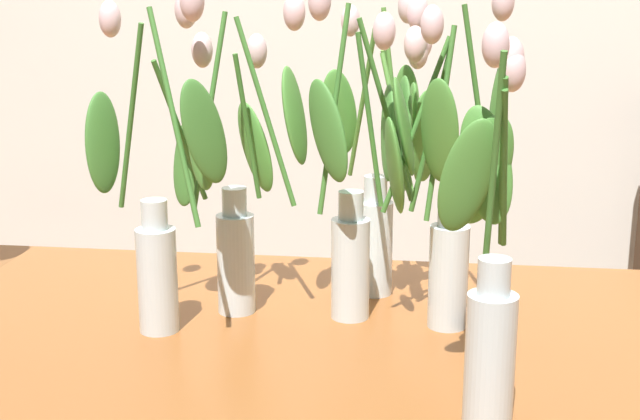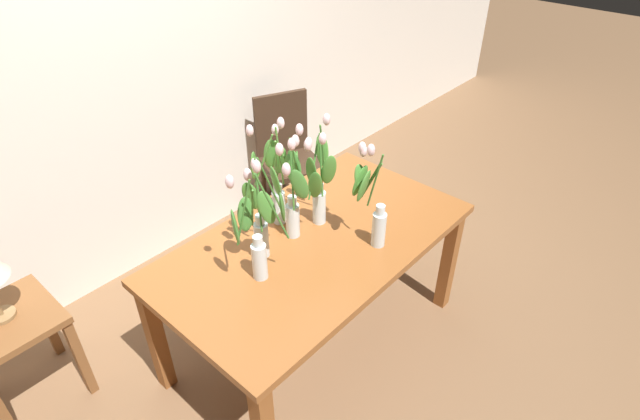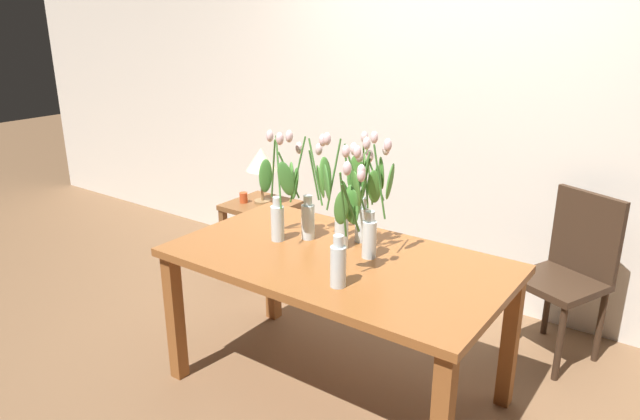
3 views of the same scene
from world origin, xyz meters
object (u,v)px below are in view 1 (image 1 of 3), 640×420
object	(u,v)px
tulip_vase_1	(360,198)
tulip_vase_5	(242,198)
tulip_vase_0	(488,265)
tulip_vase_4	(385,174)
tulip_vase_2	(161,210)
dining_table	(370,391)
tulip_vase_3	(442,194)

from	to	relation	value
tulip_vase_1	tulip_vase_5	bearing A→B (deg)	-178.80
tulip_vase_0	tulip_vase_4	bearing A→B (deg)	109.72
tulip_vase_1	tulip_vase_2	xyz separation A→B (m)	(-0.33, -0.10, -0.01)
dining_table	tulip_vase_5	size ratio (longest dim) A/B	2.82
tulip_vase_0	tulip_vase_4	xyz separation A→B (m)	(-0.17, 0.47, 0.02)
tulip_vase_4	tulip_vase_5	distance (m)	0.29
dining_table	tulip_vase_3	bearing A→B (deg)	32.54
dining_table	tulip_vase_1	world-z (taller)	tulip_vase_1
tulip_vase_0	tulip_vase_4	size ratio (longest dim) A/B	0.93
dining_table	tulip_vase_3	size ratio (longest dim) A/B	2.77
tulip_vase_0	tulip_vase_1	bearing A→B (deg)	122.35
tulip_vase_1	tulip_vase_4	world-z (taller)	tulip_vase_1
tulip_vase_0	tulip_vase_2	xyz separation A→B (m)	(-0.53, 0.22, 0.00)
tulip_vase_0	tulip_vase_5	size ratio (longest dim) A/B	0.93
tulip_vase_0	tulip_vase_2	world-z (taller)	tulip_vase_2
tulip_vase_0	tulip_vase_2	bearing A→B (deg)	157.24
tulip_vase_0	tulip_vase_5	distance (m)	0.52
tulip_vase_5	tulip_vase_1	bearing A→B (deg)	1.20
tulip_vase_3	tulip_vase_4	size ratio (longest dim) A/B	1.02
tulip_vase_2	tulip_vase_5	size ratio (longest dim) A/B	1.03
dining_table	tulip_vase_0	xyz separation A→B (m)	(0.17, -0.21, 0.30)
tulip_vase_2	dining_table	bearing A→B (deg)	-1.72
tulip_vase_2	tulip_vase_4	world-z (taller)	tulip_vase_2
tulip_vase_1	tulip_vase_3	xyz separation A→B (m)	(0.14, -0.04, 0.02)
tulip_vase_3	tulip_vase_0	bearing A→B (deg)	-77.41
dining_table	tulip_vase_5	bearing A→B (deg)	156.50
tulip_vase_1	tulip_vase_2	size ratio (longest dim) A/B	1.00
tulip_vase_1	tulip_vase_5	size ratio (longest dim) A/B	1.02
tulip_vase_1	tulip_vase_5	distance (m)	0.21
tulip_vase_5	tulip_vase_4	bearing A→B (deg)	32.35
tulip_vase_2	tulip_vase_3	bearing A→B (deg)	7.30
tulip_vase_1	tulip_vase_3	distance (m)	0.15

